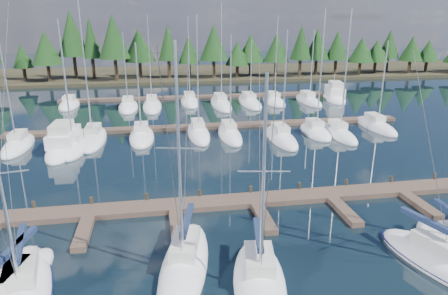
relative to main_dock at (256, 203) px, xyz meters
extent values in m
plane|color=black|center=(0.00, 12.64, -0.20)|extent=(260.00, 260.00, 0.00)
cube|color=#302C1B|center=(0.00, 72.64, 0.10)|extent=(220.00, 30.00, 0.60)
cube|color=brown|center=(0.00, 0.64, 0.00)|extent=(44.00, 2.00, 0.40)
cube|color=brown|center=(-12.00, -2.36, 0.00)|extent=(0.90, 4.00, 0.40)
cube|color=brown|center=(-6.00, -2.36, 0.00)|extent=(0.90, 4.00, 0.40)
cube|color=brown|center=(0.00, -2.36, 0.00)|extent=(0.90, 4.00, 0.40)
cube|color=brown|center=(6.00, -2.36, 0.00)|extent=(0.90, 4.00, 0.40)
cube|color=brown|center=(12.00, -2.36, 0.00)|extent=(0.90, 4.00, 0.40)
cylinder|color=#32291C|center=(-16.00, 1.64, 0.25)|extent=(0.26, 0.26, 0.90)
cylinder|color=#32291C|center=(-12.00, 1.64, 0.25)|extent=(0.26, 0.26, 0.90)
cylinder|color=#32291C|center=(-8.00, 1.64, 0.25)|extent=(0.26, 0.26, 0.90)
cylinder|color=#32291C|center=(-4.00, 1.64, 0.25)|extent=(0.26, 0.26, 0.90)
cylinder|color=#32291C|center=(0.00, 1.64, 0.25)|extent=(0.26, 0.26, 0.90)
cylinder|color=#32291C|center=(4.00, 1.64, 0.25)|extent=(0.26, 0.26, 0.90)
cylinder|color=#32291C|center=(8.00, 1.64, 0.25)|extent=(0.26, 0.26, 0.90)
cylinder|color=#32291C|center=(12.00, 1.64, 0.25)|extent=(0.26, 0.26, 0.90)
cylinder|color=#32291C|center=(16.00, 1.64, 0.25)|extent=(0.26, 0.26, 0.90)
cube|color=brown|center=(0.00, 22.64, 0.00)|extent=(50.00, 1.80, 0.40)
cube|color=brown|center=(0.00, 42.64, 0.00)|extent=(46.00, 1.80, 0.40)
cube|color=beige|center=(-14.76, -8.06, 1.15)|extent=(2.00, 3.28, 0.70)
cylinder|color=silver|center=(-14.48, -6.95, 1.90)|extent=(1.13, 4.11, 0.12)
cube|color=#17223F|center=(-14.48, -6.95, 2.05)|extent=(1.31, 3.98, 0.30)
cylinder|color=#3F3F44|center=(-14.38, -6.53, 7.21)|extent=(1.26, 4.95, 13.44)
ellipsoid|color=white|center=(-14.03, -8.00, -0.05)|extent=(4.46, 9.59, 1.90)
cube|color=beige|center=(-14.12, -7.55, 1.15)|extent=(2.04, 3.19, 0.70)
cylinder|color=silver|center=(-13.94, -8.45, 6.16)|extent=(0.19, 0.19, 10.72)
cylinder|color=silver|center=(-14.33, -6.46, 1.90)|extent=(0.91, 4.01, 0.12)
cube|color=#17223F|center=(-14.33, -6.46, 2.05)|extent=(1.10, 3.88, 0.30)
cylinder|color=#3F3F44|center=(-14.41, -6.05, 6.01)|extent=(0.99, 4.84, 11.04)
ellipsoid|color=#0C0E3E|center=(-14.03, -8.00, 0.02)|extent=(4.64, 9.98, 0.18)
ellipsoid|color=white|center=(-5.84, -7.02, -0.05)|extent=(4.45, 9.58, 1.90)
cube|color=beige|center=(-5.74, -6.57, 1.15)|extent=(1.99, 3.19, 0.70)
cylinder|color=silver|center=(-5.94, -7.47, 6.53)|extent=(0.19, 0.19, 11.47)
cylinder|color=silver|center=(-5.50, -5.48, 1.90)|extent=(0.98, 4.00, 0.12)
cube|color=#17223F|center=(-5.50, -5.48, 2.05)|extent=(1.17, 3.87, 0.30)
cylinder|color=silver|center=(-5.94, -7.47, 7.10)|extent=(2.24, 0.55, 0.07)
cylinder|color=#3F3F44|center=(-6.36, -9.42, 6.38)|extent=(0.88, 3.92, 11.78)
cylinder|color=#3F3F44|center=(-5.42, -5.08, 6.38)|extent=(1.08, 4.83, 11.78)
ellipsoid|color=white|center=(-2.06, -9.07, -0.05)|extent=(4.07, 8.23, 1.90)
cube|color=beige|center=(-2.00, -8.68, 1.15)|extent=(1.93, 2.74, 0.70)
cylinder|color=silver|center=(-2.13, -9.46, 5.89)|extent=(0.19, 0.19, 10.19)
cylinder|color=silver|center=(-1.83, -7.75, 1.90)|extent=(0.72, 3.43, 0.12)
cube|color=#17223F|center=(-1.83, -7.75, 2.05)|extent=(0.92, 3.32, 0.30)
cylinder|color=silver|center=(-2.13, -9.46, 6.40)|extent=(2.45, 0.50, 0.07)
cylinder|color=#3F3F44|center=(-2.43, -11.13, 5.74)|extent=(0.62, 3.37, 10.50)
cylinder|color=#3F3F44|center=(-1.77, -7.40, 5.74)|extent=(0.76, 4.14, 10.50)
ellipsoid|color=white|center=(8.54, -9.20, -0.05)|extent=(5.14, 8.53, 1.90)
cube|color=beige|center=(8.42, -8.82, 1.15)|extent=(2.27, 2.93, 0.70)
cylinder|color=silver|center=(8.13, -7.90, 1.90)|extent=(1.18, 3.41, 0.12)
cube|color=#17223F|center=(8.13, -7.90, 2.05)|extent=(1.35, 3.33, 0.30)
cylinder|color=#3F3F44|center=(8.02, -7.55, 5.99)|extent=(1.31, 4.10, 10.99)
ellipsoid|color=#0C0E3E|center=(8.54, -9.20, 0.02)|extent=(5.35, 8.87, 0.18)
ellipsoid|color=white|center=(-21.91, 17.92, -0.05)|extent=(2.60, 8.27, 1.90)
cube|color=beige|center=(-21.91, 18.33, 1.15)|extent=(1.43, 2.65, 0.70)
cylinder|color=silver|center=(-21.91, 17.51, 6.11)|extent=(0.16, 0.16, 10.63)
ellipsoid|color=white|center=(-15.84, 16.34, -0.05)|extent=(2.77, 8.36, 1.90)
cube|color=beige|center=(-15.84, 16.75, 1.15)|extent=(1.52, 2.67, 0.70)
cylinder|color=silver|center=(-15.84, 15.92, 6.95)|extent=(0.16, 0.16, 12.31)
ellipsoid|color=white|center=(-14.24, 19.10, -0.05)|extent=(2.76, 9.72, 1.90)
cube|color=beige|center=(-14.24, 19.59, 1.15)|extent=(1.52, 3.11, 0.70)
cylinder|color=silver|center=(-14.24, 18.62, 8.71)|extent=(0.16, 0.16, 15.82)
ellipsoid|color=white|center=(-8.82, 19.12, -0.05)|extent=(2.82, 8.39, 1.90)
cube|color=beige|center=(-8.82, 19.54, 1.15)|extent=(1.55, 2.69, 0.70)
cylinder|color=silver|center=(-8.82, 18.70, 5.74)|extent=(0.16, 0.16, 9.89)
ellipsoid|color=white|center=(-2.17, 19.49, -0.05)|extent=(2.52, 9.52, 1.90)
cube|color=beige|center=(-2.17, 19.97, 1.15)|extent=(1.38, 3.05, 0.70)
cylinder|color=silver|center=(-2.17, 19.02, 7.17)|extent=(0.16, 0.16, 12.74)
ellipsoid|color=white|center=(1.42, 18.30, -0.05)|extent=(2.46, 8.74, 1.90)
cube|color=beige|center=(1.42, 18.74, 1.15)|extent=(1.35, 2.80, 0.70)
cylinder|color=silver|center=(1.42, 17.86, 6.13)|extent=(0.16, 0.16, 10.67)
ellipsoid|color=white|center=(7.01, 15.98, -0.05)|extent=(2.69, 9.10, 1.90)
cube|color=beige|center=(7.01, 16.43, 1.15)|extent=(1.48, 2.91, 0.70)
cylinder|color=silver|center=(7.01, 15.52, 6.40)|extent=(0.16, 0.16, 11.20)
ellipsoid|color=white|center=(11.81, 17.60, -0.05)|extent=(2.81, 7.17, 1.90)
cube|color=beige|center=(11.81, 17.95, 1.15)|extent=(1.55, 2.29, 0.70)
cylinder|color=silver|center=(11.81, 17.24, 7.45)|extent=(0.16, 0.16, 13.30)
ellipsoid|color=white|center=(14.26, 16.45, -0.05)|extent=(2.43, 8.63, 1.90)
cube|color=beige|center=(14.26, 16.88, 1.15)|extent=(1.34, 2.76, 0.70)
cylinder|color=silver|center=(14.26, 16.01, 7.46)|extent=(0.16, 0.16, 13.32)
ellipsoid|color=white|center=(20.48, 18.92, -0.05)|extent=(2.60, 8.98, 1.90)
cube|color=beige|center=(20.48, 19.37, 1.15)|extent=(1.43, 2.87, 0.70)
cylinder|color=silver|center=(20.48, 18.47, 5.71)|extent=(0.16, 0.16, 9.82)
ellipsoid|color=white|center=(-20.56, 38.90, -0.05)|extent=(2.89, 7.93, 1.90)
cube|color=beige|center=(-20.56, 39.29, 1.15)|extent=(1.59, 2.54, 0.70)
cylinder|color=silver|center=(-20.56, 38.50, 5.40)|extent=(0.16, 0.16, 9.20)
ellipsoid|color=white|center=(-11.27, 35.94, -0.05)|extent=(2.92, 8.92, 1.90)
cube|color=beige|center=(-11.27, 36.39, 1.15)|extent=(1.61, 2.85, 0.70)
cylinder|color=silver|center=(-11.27, 35.49, 5.98)|extent=(0.16, 0.16, 10.37)
ellipsoid|color=white|center=(-7.63, 36.11, -0.05)|extent=(2.89, 10.77, 1.90)
cube|color=beige|center=(-7.63, 36.65, 1.15)|extent=(1.59, 3.45, 0.70)
cylinder|color=silver|center=(-7.63, 35.58, 7.19)|extent=(0.16, 0.16, 12.80)
ellipsoid|color=white|center=(-1.54, 38.34, -0.05)|extent=(2.88, 9.30, 1.90)
cube|color=beige|center=(-1.54, 38.80, 1.15)|extent=(1.58, 2.98, 0.70)
cylinder|color=silver|center=(-1.54, 37.87, 7.08)|extent=(0.16, 0.16, 12.57)
ellipsoid|color=white|center=(3.24, 35.86, -0.05)|extent=(2.90, 11.78, 1.90)
cube|color=beige|center=(3.24, 36.44, 1.15)|extent=(1.59, 3.77, 0.70)
cylinder|color=silver|center=(3.24, 35.27, 8.07)|extent=(0.16, 0.16, 14.55)
ellipsoid|color=white|center=(8.02, 36.17, -0.05)|extent=(2.99, 10.99, 1.90)
cube|color=beige|center=(8.02, 36.71, 1.15)|extent=(1.64, 3.52, 0.70)
cylinder|color=silver|center=(8.02, 35.62, 5.35)|extent=(0.16, 0.16, 9.12)
ellipsoid|color=white|center=(12.18, 36.37, -0.05)|extent=(2.99, 8.55, 1.90)
cube|color=beige|center=(12.18, 36.80, 1.15)|extent=(1.64, 2.74, 0.70)
cylinder|color=silver|center=(12.18, 35.94, 7.15)|extent=(0.16, 0.16, 12.71)
ellipsoid|color=white|center=(18.00, 35.86, -0.05)|extent=(2.75, 9.56, 1.90)
cube|color=beige|center=(18.00, 36.33, 1.15)|extent=(1.51, 3.06, 0.70)
cylinder|color=silver|center=(18.00, 35.38, 6.13)|extent=(0.16, 0.16, 10.68)
ellipsoid|color=white|center=(-16.76, 16.46, -0.10)|extent=(3.66, 10.12, 2.00)
cube|color=white|center=(-16.76, 16.46, 1.24)|extent=(2.68, 5.59, 1.34)
cube|color=beige|center=(-16.78, 15.96, 2.36)|extent=(1.95, 3.56, 1.00)
cylinder|color=silver|center=(-16.73, 17.46, 3.02)|extent=(0.08, 0.08, 1.78)
ellipsoid|color=white|center=(23.32, 37.61, -0.10)|extent=(5.52, 10.59, 2.02)
cube|color=white|center=(23.32, 37.61, 1.25)|extent=(3.69, 5.97, 1.35)
cube|color=beige|center=(23.20, 37.11, 2.38)|extent=(2.59, 3.86, 1.01)
cylinder|color=silver|center=(23.54, 38.59, 3.05)|extent=(0.10, 0.10, 1.79)
cylinder|color=black|center=(-34.55, 66.04, 1.68)|extent=(0.70, 0.70, 2.57)
cone|color=black|center=(-34.55, 66.04, 5.47)|extent=(4.10, 4.10, 5.00)
ellipsoid|color=black|center=(-34.05, 66.04, 4.33)|extent=(2.46, 2.46, 2.46)
cylinder|color=black|center=(-28.82, 62.85, 2.14)|extent=(0.70, 0.70, 3.49)
cone|color=black|center=(-28.82, 62.85, 7.27)|extent=(6.03, 6.03, 6.78)
ellipsoid|color=black|center=(-28.32, 62.85, 5.72)|extent=(3.62, 3.62, 3.62)
cylinder|color=black|center=(-24.01, 65.98, 2.84)|extent=(0.70, 0.70, 4.89)
cone|color=black|center=(-24.01, 65.98, 10.04)|extent=(6.28, 6.28, 9.51)
ellipsoid|color=black|center=(-23.51, 65.98, 7.86)|extent=(3.77, 3.77, 3.77)
cylinder|color=black|center=(-20.10, 65.15, 2.63)|extent=(0.70, 0.70, 4.46)
cone|color=black|center=(-20.10, 65.15, 9.20)|extent=(3.78, 3.78, 8.68)
ellipsoid|color=black|center=(-19.60, 65.15, 7.22)|extent=(2.27, 2.27, 2.27)
cylinder|color=black|center=(-15.01, 61.45, 2.70)|extent=(0.70, 0.70, 4.61)
cone|color=black|center=(-15.01, 61.45, 9.50)|extent=(6.38, 6.38, 8.97)
ellipsoid|color=black|center=(-14.51, 61.45, 7.45)|extent=(3.83, 3.83, 3.83)
cylinder|color=black|center=(-10.11, 65.04, 2.19)|extent=(0.70, 0.70, 3.59)
cone|color=black|center=(-10.11, 65.04, 7.48)|extent=(6.99, 6.99, 6.98)
ellipsoid|color=black|center=(-9.61, 65.04, 5.88)|extent=(4.20, 4.20, 4.20)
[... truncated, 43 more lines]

